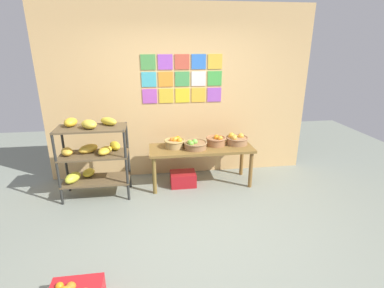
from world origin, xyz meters
name	(u,v)px	position (x,y,z in m)	size (l,w,h in m)	color
ground	(197,235)	(0.00, 0.00, 0.00)	(9.60, 9.60, 0.00)	gray
back_wall_with_art	(180,94)	(0.00, 1.83, 1.38)	(4.31, 0.07, 2.76)	tan
banana_shelf_unit	(91,151)	(-1.36, 1.18, 0.70)	(0.96, 0.50, 1.18)	#272825
display_table	(201,152)	(0.27, 1.33, 0.55)	(1.61, 0.59, 0.62)	brown
fruit_basket_centre	(216,140)	(0.52, 1.39, 0.70)	(0.32, 0.32, 0.17)	#97633C
fruit_basket_left	(237,140)	(0.86, 1.40, 0.70)	(0.36, 0.36, 0.18)	#986C46
fruit_basket_back_right	(175,143)	(-0.14, 1.39, 0.70)	(0.32, 0.32, 0.17)	tan
fruit_basket_back_left	(195,145)	(0.16, 1.28, 0.69)	(0.36, 0.36, 0.16)	#926842
produce_crate_under_table	(183,179)	(-0.02, 1.31, 0.11)	(0.40, 0.31, 0.22)	#AA181F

